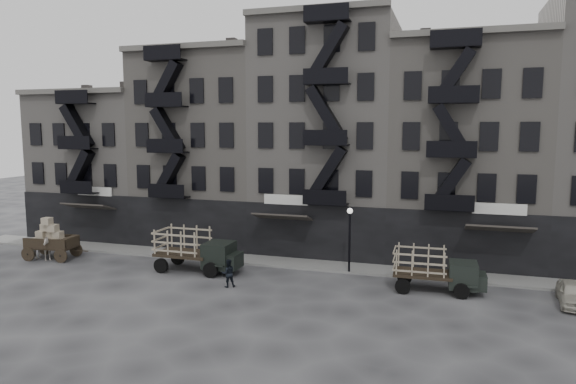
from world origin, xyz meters
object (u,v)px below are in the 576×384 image
(horse, at_px, (40,247))
(pedestrian_mid, at_px, (228,273))
(wagon, at_px, (50,235))
(stake_truck_west, at_px, (196,247))
(stake_truck_east, at_px, (436,267))
(pedestrian_west, at_px, (62,242))
(car_east, at_px, (574,293))

(horse, distance_m, pedestrian_mid, 15.30)
(horse, xyz_separation_m, wagon, (0.40, 0.59, 0.80))
(stake_truck_west, xyz_separation_m, stake_truck_east, (15.05, 0.29, -0.17))
(wagon, height_order, pedestrian_mid, wagon)
(wagon, relative_size, stake_truck_east, 0.73)
(horse, relative_size, pedestrian_west, 1.24)
(car_east, bearing_deg, pedestrian_mid, -168.14)
(wagon, height_order, car_east, wagon)
(car_east, height_order, pedestrian_mid, pedestrian_mid)
(pedestrian_west, bearing_deg, car_east, -30.76)
(horse, distance_m, wagon, 1.07)
(horse, bearing_deg, car_east, -79.29)
(wagon, distance_m, car_east, 33.57)
(pedestrian_west, bearing_deg, stake_truck_west, -34.90)
(horse, xyz_separation_m, pedestrian_mid, (15.20, -1.69, -0.09))
(horse, distance_m, pedestrian_west, 2.02)
(stake_truck_east, height_order, pedestrian_west, stake_truck_east)
(horse, distance_m, stake_truck_west, 11.88)
(stake_truck_west, bearing_deg, pedestrian_west, 174.24)
(stake_truck_east, bearing_deg, wagon, 179.53)
(horse, bearing_deg, stake_truck_east, -78.51)
(horse, xyz_separation_m, stake_truck_west, (11.83, 0.77, 0.69))
(pedestrian_west, bearing_deg, pedestrian_mid, -42.63)
(horse, relative_size, car_east, 0.58)
(wagon, relative_size, pedestrian_mid, 2.25)
(horse, relative_size, stake_truck_west, 0.38)
(pedestrian_west, bearing_deg, horse, -122.66)
(wagon, relative_size, car_east, 1.00)
(pedestrian_west, xyz_separation_m, pedestrian_mid, (15.07, -3.70, -0.05))
(pedestrian_mid, bearing_deg, car_east, 155.32)
(stake_truck_east, relative_size, car_east, 1.37)
(stake_truck_east, relative_size, pedestrian_west, 2.91)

